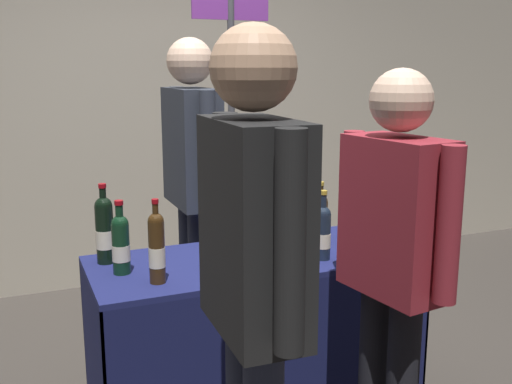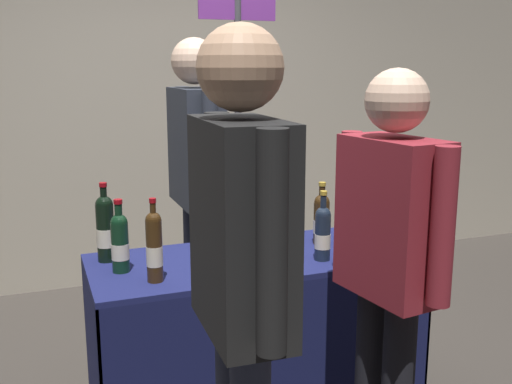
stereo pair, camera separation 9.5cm
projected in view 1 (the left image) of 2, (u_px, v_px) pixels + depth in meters
back_partition at (148, 91)px, 4.47m from camera, size 7.99×0.12×2.91m
tasting_table at (256, 308)px, 2.77m from camera, size 1.50×0.63×0.78m
featured_wine_bottle at (320, 218)px, 2.90m from camera, size 0.08×0.08×0.31m
display_bottle_0 at (323, 232)px, 2.65m from camera, size 0.07×0.07×0.32m
display_bottle_1 at (157, 247)px, 2.36m from camera, size 0.07×0.07×0.34m
display_bottle_2 at (105, 229)px, 2.60m from camera, size 0.08×0.08×0.36m
display_bottle_3 at (121, 243)px, 2.47m from camera, size 0.07×0.07×0.31m
wine_glass_near_vendor at (226, 231)px, 2.80m from camera, size 0.06×0.06×0.13m
flower_vase at (226, 245)px, 2.53m from camera, size 0.10×0.10×0.33m
brochure_stand at (356, 239)px, 2.70m from camera, size 0.16×0.07×0.17m
vendor_presenter at (192, 168)px, 3.24m from camera, size 0.25×0.64×1.79m
taster_foreground_right at (254, 269)px, 1.72m from camera, size 0.24×0.59×1.75m
taster_foreground_left at (394, 250)px, 2.18m from camera, size 0.26×0.57×1.63m
booth_signpost at (232, 124)px, 3.72m from camera, size 0.49×0.04×2.11m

